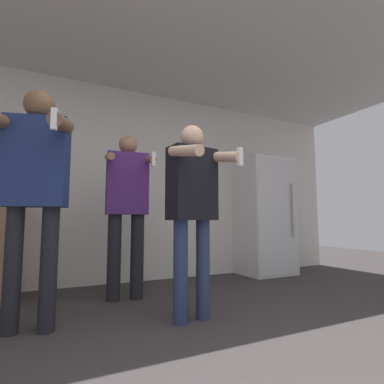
{
  "coord_description": "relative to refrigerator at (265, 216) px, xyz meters",
  "views": [
    {
      "loc": [
        -0.97,
        -1.19,
        0.77
      ],
      "look_at": [
        0.1,
        0.97,
        1.01
      ],
      "focal_mm": 28.0,
      "sensor_mm": 36.0,
      "label": 1
    }
  ],
  "objects": [
    {
      "name": "person_spectator_back",
      "position": [
        -2.23,
        -0.53,
        0.1
      ],
      "size": [
        0.5,
        0.48,
        1.68
      ],
      "color": "black",
      "rests_on": "ground_plane"
    },
    {
      "name": "person_man_side",
      "position": [
        -3.06,
        -1.13,
        0.22
      ],
      "size": [
        0.59,
        0.58,
        1.76
      ],
      "color": "black",
      "rests_on": "ground_plane"
    },
    {
      "name": "person_woman_foreground",
      "position": [
        -1.92,
        -1.42,
        0.1
      ],
      "size": [
        0.5,
        0.53,
        1.57
      ],
      "color": "navy",
      "rests_on": "ground_plane"
    },
    {
      "name": "wall_back",
      "position": [
        -2.02,
        0.34,
        0.42
      ],
      "size": [
        7.0,
        0.06,
        2.55
      ],
      "color": "silver",
      "rests_on": "ground_plane"
    },
    {
      "name": "refrigerator",
      "position": [
        0.0,
        0.0,
        0.0
      ],
      "size": [
        0.75,
        0.64,
        1.72
      ],
      "color": "white",
      "rests_on": "ground_plane"
    },
    {
      "name": "ceiling_slab",
      "position": [
        -2.02,
        -1.04,
        1.72
      ],
      "size": [
        7.0,
        3.21,
        0.05
      ],
      "color": "silver",
      "rests_on": "wall_back"
    }
  ]
}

